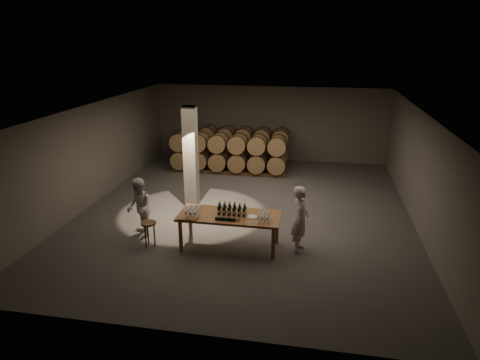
% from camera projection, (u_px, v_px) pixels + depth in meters
% --- Properties ---
extents(room, '(12.00, 12.00, 12.00)m').
position_uv_depth(room, '(191.00, 157.00, 13.47)').
color(room, '#524F4D').
rests_on(room, ground).
extents(tasting_table, '(2.60, 1.10, 0.90)m').
position_uv_depth(tasting_table, '(229.00, 219.00, 10.91)').
color(tasting_table, brown).
rests_on(tasting_table, ground).
extents(barrel_stack_back, '(4.70, 0.95, 1.57)m').
position_uv_depth(barrel_stack_back, '(235.00, 144.00, 18.30)').
color(barrel_stack_back, brown).
rests_on(barrel_stack_back, ground).
extents(barrel_stack_front, '(4.70, 0.95, 1.57)m').
position_uv_depth(barrel_stack_front, '(229.00, 152.00, 17.00)').
color(barrel_stack_front, brown).
rests_on(barrel_stack_front, ground).
extents(bottle_cluster, '(0.73, 0.23, 0.32)m').
position_uv_depth(bottle_cluster, '(232.00, 210.00, 10.87)').
color(bottle_cluster, black).
rests_on(bottle_cluster, tasting_table).
extents(lying_bottles, '(0.61, 0.08, 0.08)m').
position_uv_depth(lying_bottles, '(226.00, 219.00, 10.53)').
color(lying_bottles, black).
rests_on(lying_bottles, tasting_table).
extents(glass_cluster_left, '(0.30, 0.52, 0.17)m').
position_uv_depth(glass_cluster_left, '(193.00, 210.00, 10.86)').
color(glass_cluster_left, silver).
rests_on(glass_cluster_left, tasting_table).
extents(glass_cluster_right, '(0.30, 0.52, 0.16)m').
position_uv_depth(glass_cluster_right, '(264.00, 215.00, 10.59)').
color(glass_cluster_right, silver).
rests_on(glass_cluster_right, tasting_table).
extents(plate, '(0.26, 0.26, 0.01)m').
position_uv_depth(plate, '(252.00, 217.00, 10.74)').
color(plate, white).
rests_on(plate, tasting_table).
extents(notebook_near, '(0.32, 0.28, 0.03)m').
position_uv_depth(notebook_near, '(191.00, 218.00, 10.62)').
color(notebook_near, brown).
rests_on(notebook_near, tasting_table).
extents(notebook_corner, '(0.22, 0.28, 0.02)m').
position_uv_depth(notebook_corner, '(183.00, 218.00, 10.67)').
color(notebook_corner, brown).
rests_on(notebook_corner, tasting_table).
extents(pen, '(0.13, 0.05, 0.01)m').
position_uv_depth(pen, '(195.00, 220.00, 10.59)').
color(pen, black).
rests_on(pen, tasting_table).
extents(stool, '(0.40, 0.40, 0.67)m').
position_uv_depth(stool, '(149.00, 227.00, 11.03)').
color(stool, brown).
rests_on(stool, ground).
extents(person_man, '(0.47, 0.67, 1.74)m').
position_uv_depth(person_man, '(300.00, 219.00, 10.70)').
color(person_man, beige).
rests_on(person_man, ground).
extents(person_woman, '(0.96, 1.01, 1.65)m').
position_uv_depth(person_woman, '(139.00, 208.00, 11.49)').
color(person_woman, silver).
rests_on(person_woman, ground).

